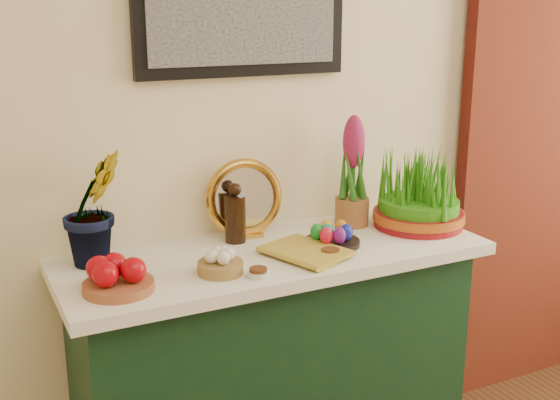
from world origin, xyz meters
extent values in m
cube|color=#FFF0BF|center=(0.00, 2.25, 1.35)|extent=(4.00, 0.04, 2.70)
cube|color=#420B0C|center=(1.25, 2.20, 1.15)|extent=(0.90, 0.06, 2.30)
cube|color=#123318|center=(-0.14, 2.00, 0.42)|extent=(1.30, 0.45, 0.85)
cube|color=white|center=(-0.14, 2.00, 0.87)|extent=(1.40, 0.55, 0.04)
imported|color=#296B1B|center=(-0.68, 2.13, 1.13)|extent=(0.29, 0.27, 0.47)
cylinder|color=#974E2C|center=(-0.68, 1.88, 0.90)|extent=(0.25, 0.25, 0.03)
cylinder|color=#A27D41|center=(-0.37, 1.88, 0.91)|extent=(0.16, 0.16, 0.04)
cylinder|color=black|center=(-0.22, 2.13, 0.97)|extent=(0.07, 0.07, 0.16)
sphere|color=black|center=(-0.22, 2.13, 1.07)|extent=(0.04, 0.04, 0.04)
cube|color=gold|center=(-0.17, 2.16, 0.90)|extent=(0.11, 0.07, 0.02)
torus|color=gold|center=(-0.17, 2.17, 1.03)|extent=(0.28, 0.09, 0.27)
cylinder|color=silver|center=(-0.17, 2.17, 1.03)|extent=(0.21, 0.05, 0.21)
imported|color=gold|center=(-0.17, 1.87, 0.91)|extent=(0.25, 0.30, 0.03)
cylinder|color=silver|center=(-0.28, 1.81, 0.90)|extent=(0.07, 0.07, 0.02)
cylinder|color=#592D14|center=(-0.28, 1.81, 0.91)|extent=(0.05, 0.05, 0.01)
cylinder|color=silver|center=(-0.01, 1.85, 0.90)|extent=(0.07, 0.07, 0.02)
cylinder|color=#592D14|center=(-0.01, 1.85, 0.91)|extent=(0.06, 0.06, 0.01)
cylinder|color=black|center=(0.05, 1.96, 0.90)|extent=(0.24, 0.24, 0.02)
ellipsoid|color=red|center=(0.02, 1.93, 0.94)|extent=(0.04, 0.04, 0.06)
ellipsoid|color=#1823A9|center=(0.09, 1.93, 0.94)|extent=(0.04, 0.04, 0.06)
ellipsoid|color=gold|center=(0.05, 1.99, 0.94)|extent=(0.04, 0.04, 0.06)
ellipsoid|color=#198E2D|center=(0.01, 1.97, 0.94)|extent=(0.04, 0.04, 0.06)
ellipsoid|color=orange|center=(0.10, 1.97, 0.94)|extent=(0.04, 0.04, 0.06)
ellipsoid|color=#6D177F|center=(0.05, 1.91, 0.94)|extent=(0.04, 0.04, 0.06)
ellipsoid|color=#0B8C8D|center=(0.03, 1.96, 0.94)|extent=(0.04, 0.04, 0.06)
cylinder|color=#9A5D33|center=(0.23, 2.12, 0.94)|extent=(0.12, 0.12, 0.10)
ellipsoid|color=#B32367|center=(0.23, 2.12, 1.20)|extent=(0.08, 0.08, 0.19)
cylinder|color=maroon|center=(0.44, 2.00, 0.92)|extent=(0.32, 0.32, 0.06)
cylinder|color=#9A0F0F|center=(0.44, 2.00, 0.93)|extent=(0.33, 0.33, 0.03)
camera|label=1|loc=(-1.08, 0.06, 1.66)|focal=45.00mm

